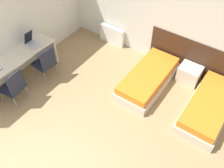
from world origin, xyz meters
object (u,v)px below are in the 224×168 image
(bed_near_window, at_px, (148,79))
(chair_near_laptop, at_px, (45,62))
(nightstand, at_px, (189,74))
(bed_near_door, at_px, (209,107))
(laptop, at_px, (32,42))
(chair_near_notebook, at_px, (14,86))

(bed_near_window, bearing_deg, chair_near_laptop, -151.06)
(nightstand, bearing_deg, chair_near_laptop, -146.90)
(bed_near_door, distance_m, chair_near_laptop, 3.92)
(chair_near_laptop, xyz_separation_m, laptop, (-0.47, 0.09, 0.35))
(nightstand, distance_m, chair_near_notebook, 4.14)
(nightstand, height_order, chair_near_notebook, chair_near_notebook)
(chair_near_laptop, bearing_deg, nightstand, 36.99)
(nightstand, xyz_separation_m, laptop, (-3.42, -1.83, 0.62))
(bed_near_window, distance_m, laptop, 2.96)
(bed_near_door, height_order, laptop, laptop)
(laptop, bearing_deg, chair_near_notebook, -64.46)
(bed_near_door, distance_m, nightstand, 1.04)
(bed_near_window, relative_size, chair_near_notebook, 2.02)
(chair_near_notebook, xyz_separation_m, laptop, (-0.47, 1.07, 0.35))
(bed_near_door, relative_size, laptop, 5.02)
(bed_near_window, distance_m, chair_near_laptop, 2.52)
(bed_near_door, distance_m, laptop, 4.38)
(bed_near_door, bearing_deg, chair_near_notebook, -149.53)
(bed_near_window, height_order, laptop, laptop)
(bed_near_window, height_order, bed_near_door, same)
(chair_near_laptop, distance_m, chair_near_notebook, 0.97)
(bed_near_window, bearing_deg, chair_near_notebook, -135.09)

